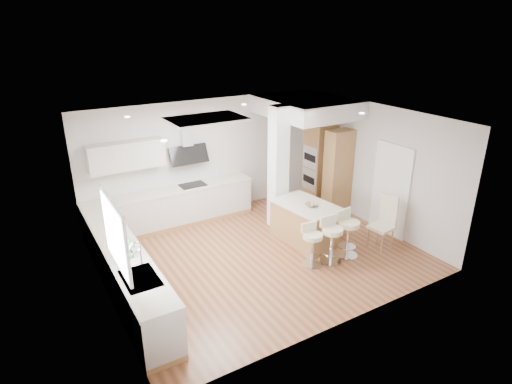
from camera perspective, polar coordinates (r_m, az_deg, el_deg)
ground at (r=8.86m, az=0.54°, el=-8.31°), size 6.00×6.00×0.00m
ceiling at (r=8.86m, az=0.54°, el=-8.31°), size 6.00×5.00×0.02m
wall_back at (r=10.34m, az=-6.70°, el=4.53°), size 6.00×0.04×2.80m
wall_left at (r=7.28m, az=-20.09°, el=-4.36°), size 0.04×5.00×2.80m
wall_right at (r=10.05m, az=15.35°, el=3.38°), size 0.04×5.00×2.80m
skylight at (r=8.00m, az=-6.58°, el=9.59°), size 4.10×2.10×0.06m
window_left at (r=6.35m, az=-18.33°, el=-5.04°), size 0.06×1.28×1.07m
doorway_right at (r=9.79m, az=17.50°, el=0.14°), size 0.05×1.00×2.10m
counter_left at (r=7.96m, az=-17.44°, el=-9.38°), size 0.63×4.50×1.35m
counter_back at (r=10.01m, az=-10.62°, el=-0.57°), size 3.62×0.63×2.50m
pillar at (r=9.53m, az=2.98°, el=3.15°), size 0.35×0.35×2.80m
soffit at (r=10.18m, az=6.70°, el=11.22°), size 1.78×2.20×0.40m
oven_column at (r=10.79m, az=9.34°, el=3.17°), size 0.63×1.21×2.10m
peninsula at (r=9.27m, az=6.57°, el=-4.00°), size 1.10×1.51×0.92m
bar_stool_a at (r=8.34m, az=7.47°, el=-6.72°), size 0.41×0.41×0.87m
bar_stool_b at (r=8.48m, az=10.02°, el=-6.02°), size 0.44×0.44×0.95m
bar_stool_c at (r=8.75m, az=12.13°, el=-5.13°), size 0.49×0.49×0.98m
dining_chair at (r=9.30m, az=16.81°, el=-3.56°), size 0.50×0.50×1.13m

